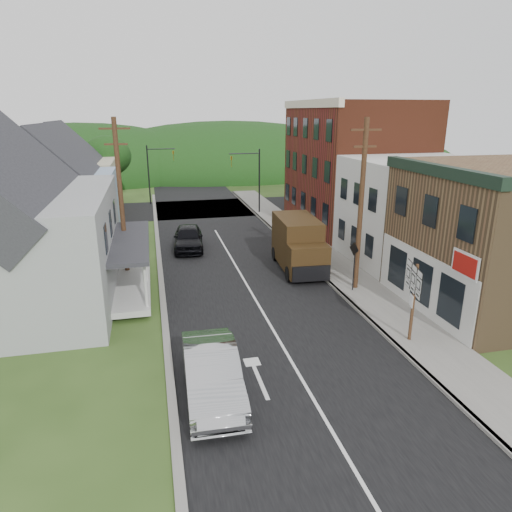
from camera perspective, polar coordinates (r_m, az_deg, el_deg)
ground at (r=20.62m, az=2.03°, el=-9.07°), size 120.00×120.00×0.00m
road at (r=29.68m, az=-2.95°, el=-0.56°), size 9.00×90.00×0.02m
cross_road at (r=45.98m, az=-6.72°, el=5.92°), size 60.00×9.00×0.02m
sidewalk_right at (r=29.40m, az=9.14°, el=-0.79°), size 2.80×55.00×0.15m
curb_right at (r=28.93m, az=6.66°, el=-0.99°), size 0.20×55.00×0.15m
curb_left at (r=27.37m, az=-11.84°, el=-2.39°), size 0.30×55.00×0.12m
storefront_tan at (r=24.69m, az=28.38°, el=1.99°), size 8.00×8.00×7.00m
storefront_white at (r=30.59m, az=19.26°, el=5.32°), size 8.00×7.00×6.50m
storefront_red at (r=38.57m, az=12.05°, el=10.93°), size 8.00×12.00×10.00m
house_gray at (r=25.33m, az=-29.18°, el=3.94°), size 10.20×12.24×8.35m
house_blue at (r=35.75m, az=-22.94°, el=7.31°), size 7.14×8.16×7.28m
house_cream at (r=44.63m, az=-21.77°, el=9.25°), size 7.14×8.16×7.28m
utility_pole_right at (r=24.14m, az=12.98°, el=6.19°), size 1.60×0.26×9.00m
utility_pole_left at (r=26.24m, az=-16.53°, el=6.81°), size 1.60×0.26×9.00m
traffic_signal_right at (r=42.63m, az=-0.51°, el=10.24°), size 2.87×0.20×6.00m
traffic_signal_left at (r=48.59m, az=-12.50°, el=10.75°), size 2.87×0.20×6.00m
tree_left_d at (r=50.14m, az=-18.10°, el=11.81°), size 4.80×4.80×6.94m
forested_ridge at (r=73.52m, az=-9.27°, el=10.21°), size 90.00×30.00×16.00m
silver_sedan at (r=15.91m, az=-5.52°, el=-14.40°), size 1.93×5.20×1.70m
dark_sedan at (r=32.18m, az=-8.45°, el=2.27°), size 2.37×5.03×1.66m
delivery_van at (r=27.64m, az=5.35°, el=1.44°), size 2.63×5.74×3.13m
route_sign_cluster at (r=19.57m, az=19.07°, el=-4.23°), size 0.54×1.85×3.32m
warning_sign at (r=24.38m, az=12.16°, el=-0.45°), size 0.20×0.72×2.68m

